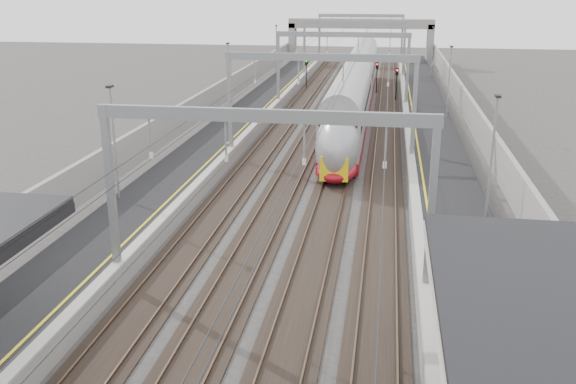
% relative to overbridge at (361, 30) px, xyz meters
% --- Properties ---
extents(platform_left, '(4.00, 120.00, 1.00)m').
position_rel_overbridge_xyz_m(platform_left, '(-8.00, -55.00, -4.81)').
color(platform_left, black).
rests_on(platform_left, ground).
extents(platform_right, '(4.00, 120.00, 1.00)m').
position_rel_overbridge_xyz_m(platform_right, '(8.00, -55.00, -4.81)').
color(platform_right, black).
rests_on(platform_right, ground).
extents(tracks, '(11.40, 140.00, 0.20)m').
position_rel_overbridge_xyz_m(tracks, '(0.00, -55.00, -5.26)').
color(tracks, black).
rests_on(tracks, ground).
extents(overhead_line, '(13.00, 140.00, 6.60)m').
position_rel_overbridge_xyz_m(overhead_line, '(0.00, -48.38, 0.83)').
color(overhead_line, gray).
rests_on(overhead_line, platform_left).
extents(overbridge, '(22.00, 2.20, 6.90)m').
position_rel_overbridge_xyz_m(overbridge, '(0.00, 0.00, 0.00)').
color(overbridge, gray).
rests_on(overbridge, ground).
extents(wall_left, '(0.30, 120.00, 3.20)m').
position_rel_overbridge_xyz_m(wall_left, '(-11.20, -55.00, -3.71)').
color(wall_left, gray).
rests_on(wall_left, ground).
extents(wall_right, '(0.30, 120.00, 3.20)m').
position_rel_overbridge_xyz_m(wall_right, '(11.20, -55.00, -3.71)').
color(wall_right, gray).
rests_on(wall_right, ground).
extents(train, '(2.75, 50.14, 4.35)m').
position_rel_overbridge_xyz_m(train, '(1.50, -40.51, -3.18)').
color(train, maroon).
rests_on(train, ground).
extents(signal_green, '(0.32, 0.32, 3.48)m').
position_rel_overbridge_xyz_m(signal_green, '(-5.20, -24.43, -2.89)').
color(signal_green, black).
rests_on(signal_green, ground).
extents(signal_red_near, '(0.32, 0.32, 3.48)m').
position_rel_overbridge_xyz_m(signal_red_near, '(3.20, -26.35, -2.89)').
color(signal_red_near, black).
rests_on(signal_red_near, ground).
extents(signal_red_far, '(0.32, 0.32, 3.48)m').
position_rel_overbridge_xyz_m(signal_red_far, '(5.40, -31.46, -2.89)').
color(signal_red_far, black).
rests_on(signal_red_far, ground).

